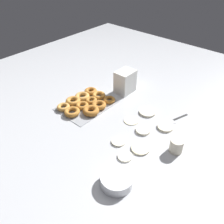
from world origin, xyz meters
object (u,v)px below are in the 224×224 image
Objects in this scene: donut_tray at (86,103)px; pancake_5 at (125,156)px; pancake_2 at (118,141)px; batter_bowl at (117,180)px; pancake_6 at (165,127)px; pancake_0 at (143,130)px; spatula at (170,121)px; container_stack at (125,82)px; pancake_1 at (147,112)px; paper_cup at (176,146)px; pancake_4 at (131,120)px; pancake_3 at (140,148)px.

pancake_5 is at bearing 68.37° from donut_tray.
pancake_2 is 0.52× the size of batter_bowl.
pancake_6 is at bearing -175.55° from batter_bowl.
spatula is (-0.19, 0.08, -0.00)m from pancake_0.
pancake_2 is 0.22× the size of donut_tray.
pancake_0 and pancake_6 have the same top height.
pancake_1 is at bearing 68.65° from container_stack.
container_stack is at bearing -111.35° from pancake_1.
pancake_1 is 0.18m from pancake_6.
pancake_5 is 0.29m from paper_cup.
pancake_0 is at bearing 75.84° from pancake_4.
donut_tray is 0.70m from paper_cup.
paper_cup is (0.30, 0.61, -0.05)m from container_stack.
pancake_0 is 0.85× the size of pancake_3.
pancake_5 is 1.01× the size of paper_cup.
container_stack reaches higher than pancake_4.
pancake_1 is 0.32m from container_stack.
donut_tray is (-0.10, -0.54, 0.01)m from pancake_3.
paper_cup is (0.14, 0.15, 0.03)m from pancake_6.
pancake_3 is at bearing -169.60° from batter_bowl.
batter_bowl is at bearing 10.40° from pancake_3.
batter_bowl is at bearing 29.28° from pancake_4.
paper_cup is (-0.22, 0.18, 0.04)m from pancake_5.
spatula is (0.09, 0.45, -0.08)m from container_stack.
pancake_3 is (0.31, 0.16, -0.00)m from pancake_1.
container_stack is (-0.46, -0.32, 0.08)m from pancake_2.
pancake_2 is at bearing 35.06° from container_stack.
pancake_4 is 0.25× the size of donut_tray.
pancake_5 is at bearing 18.27° from pancake_1.
pancake_1 is 0.17m from spatula.
pancake_3 is 0.55m from donut_tray.
pancake_1 is at bearing -153.18° from pancake_0.
pancake_4 is (0.14, -0.03, -0.00)m from pancake_1.
container_stack is (-0.32, 0.09, 0.07)m from donut_tray.
pancake_5 is (0.06, 0.10, -0.00)m from pancake_2.
paper_cup is (0.05, 0.35, 0.04)m from pancake_4.
pancake_2 is 0.78× the size of pancake_3.
pancake_1 is at bearing -107.55° from pancake_6.
batter_bowl reaches higher than donut_tray.
container_stack is 2.11× the size of paper_cup.
pancake_6 is 0.57m from donut_tray.
pancake_5 is at bearing -14.87° from pancake_3.
pancake_2 is 0.32m from pancake_6.
paper_cup reaches higher than spatula.
donut_tray is at bearing -85.29° from pancake_0.
container_stack reaches higher than pancake_3.
pancake_5 is 0.37× the size of spatula.
pancake_6 is 0.26× the size of donut_tray.
pancake_0 reaches higher than pancake_4.
pancake_0 is at bearing 26.82° from pancake_1.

